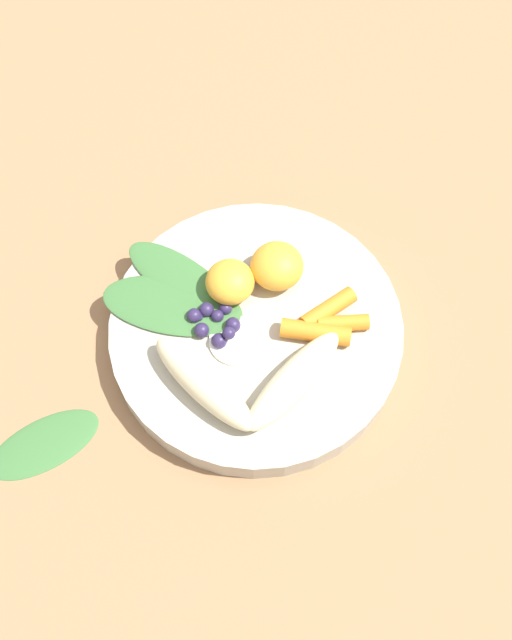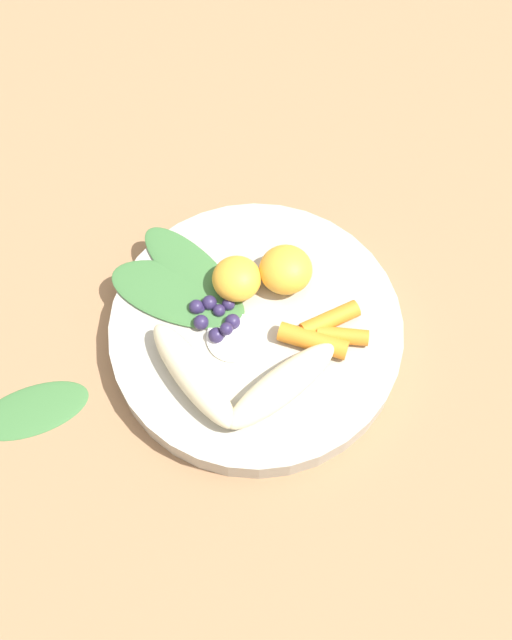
% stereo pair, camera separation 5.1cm
% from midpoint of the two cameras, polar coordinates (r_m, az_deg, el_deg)
% --- Properties ---
extents(ground_plane, '(2.40, 2.40, 0.00)m').
position_cam_midpoint_polar(ground_plane, '(0.73, -1.99, -1.55)').
color(ground_plane, '#99704C').
extents(bowl, '(0.28, 0.28, 0.03)m').
position_cam_midpoint_polar(bowl, '(0.72, -2.02, -1.04)').
color(bowl, '#B2AD9E').
rests_on(bowl, ground_plane).
extents(banana_peeled_left, '(0.11, 0.10, 0.03)m').
position_cam_midpoint_polar(banana_peeled_left, '(0.67, 0.67, -4.76)').
color(banana_peeled_left, beige).
rests_on(banana_peeled_left, bowl).
extents(banana_peeled_right, '(0.10, 0.12, 0.03)m').
position_cam_midpoint_polar(banana_peeled_right, '(0.67, -6.12, -4.94)').
color(banana_peeled_right, beige).
rests_on(banana_peeled_right, bowl).
extents(orange_segment_near, '(0.05, 0.05, 0.03)m').
position_cam_midpoint_polar(orange_segment_near, '(0.71, -4.03, 2.74)').
color(orange_segment_near, '#F4A833').
rests_on(orange_segment_near, bowl).
extents(orange_segment_far, '(0.05, 0.05, 0.04)m').
position_cam_midpoint_polar(orange_segment_far, '(0.72, -0.45, 3.95)').
color(orange_segment_far, '#F4A833').
rests_on(orange_segment_far, bowl).
extents(carrot_front, '(0.07, 0.04, 0.02)m').
position_cam_midpoint_polar(carrot_front, '(0.69, 2.42, -1.08)').
color(carrot_front, orange).
rests_on(carrot_front, bowl).
extents(carrot_mid_left, '(0.05, 0.02, 0.02)m').
position_cam_midpoint_polar(carrot_mid_left, '(0.70, 4.53, -0.39)').
color(carrot_mid_left, orange).
rests_on(carrot_mid_left, bowl).
extents(carrot_mid_right, '(0.06, 0.04, 0.02)m').
position_cam_midpoint_polar(carrot_mid_right, '(0.71, 3.36, 0.97)').
color(carrot_mid_right, orange).
rests_on(carrot_mid_right, bowl).
extents(blueberry_pile, '(0.05, 0.05, 0.02)m').
position_cam_midpoint_polar(blueberry_pile, '(0.70, -5.28, -0.30)').
color(blueberry_pile, '#2D234C').
rests_on(blueberry_pile, bowl).
extents(coconut_shred_patch, '(0.05, 0.05, 0.00)m').
position_cam_midpoint_polar(coconut_shred_patch, '(0.70, -3.59, -1.72)').
color(coconut_shred_patch, white).
rests_on(coconut_shred_patch, bowl).
extents(kale_leaf_left, '(0.12, 0.12, 0.01)m').
position_cam_midpoint_polar(kale_leaf_left, '(0.73, -7.71, 3.00)').
color(kale_leaf_left, '#3D7038').
rests_on(kale_leaf_left, bowl).
extents(kale_leaf_right, '(0.15, 0.11, 0.01)m').
position_cam_midpoint_polar(kale_leaf_right, '(0.72, -8.35, 0.96)').
color(kale_leaf_right, '#3D7038').
rests_on(kale_leaf_right, bowl).
extents(kale_leaf_stray, '(0.12, 0.08, 0.01)m').
position_cam_midpoint_polar(kale_leaf_stray, '(0.73, -17.71, -9.03)').
color(kale_leaf_stray, '#3D7038').
rests_on(kale_leaf_stray, ground_plane).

